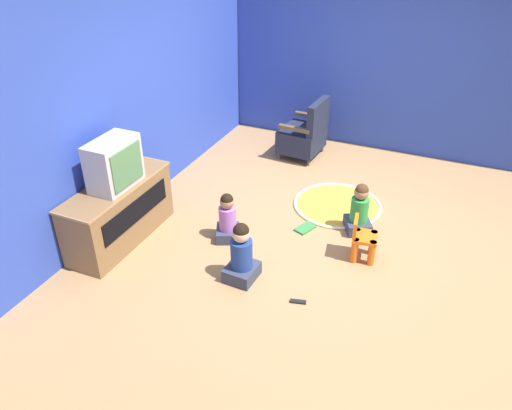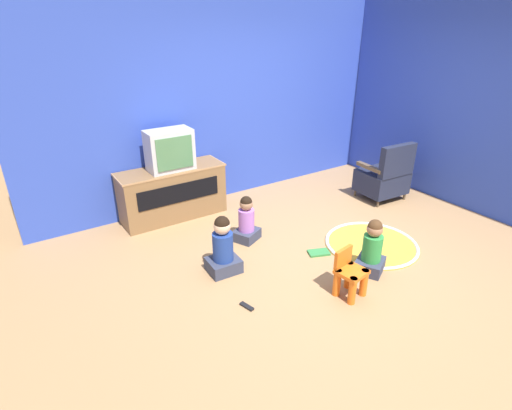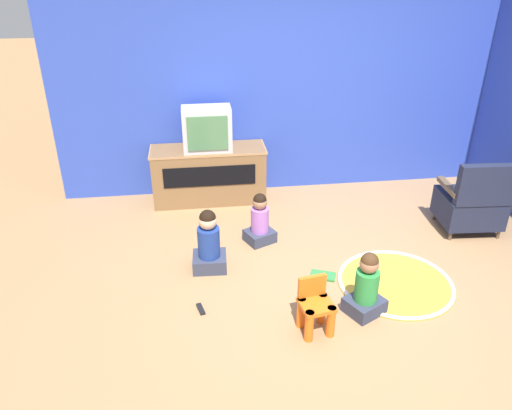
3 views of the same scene
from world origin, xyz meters
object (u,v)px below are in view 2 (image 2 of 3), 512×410
at_px(child_watching_right, 223,248).
at_px(book, 319,253).
at_px(television, 170,150).
at_px(tv_cabinet, 173,192).
at_px(child_watching_center, 246,221).
at_px(black_armchair, 384,177).
at_px(remote_control, 247,306).
at_px(yellow_kid_chair, 349,276).
at_px(child_watching_left, 372,249).

distance_m(child_watching_right, book, 1.14).
xyz_separation_m(television, book, (0.99, -1.74, -0.92)).
height_order(tv_cabinet, child_watching_center, tv_cabinet).
relative_size(television, black_armchair, 0.65).
distance_m(tv_cabinet, television, 0.59).
xyz_separation_m(tv_cabinet, remote_control, (-0.19, -2.13, -0.34)).
height_order(yellow_kid_chair, child_watching_left, child_watching_left).
relative_size(television, child_watching_center, 1.00).
xyz_separation_m(yellow_kid_chair, child_watching_right, (-0.81, 1.00, 0.07)).
distance_m(book, remote_control, 1.23).
bearing_deg(book, remote_control, 37.69).
relative_size(child_watching_left, child_watching_center, 1.06).
bearing_deg(child_watching_left, black_armchair, 9.33).
distance_m(yellow_kid_chair, book, 0.78).
relative_size(television, remote_control, 3.61).
bearing_deg(child_watching_left, tv_cabinet, 89.64).
bearing_deg(remote_control, child_watching_center, -46.53).
bearing_deg(tv_cabinet, book, -60.92).
height_order(television, black_armchair, television).
relative_size(black_armchair, child_watching_left, 1.45).
height_order(tv_cabinet, book, tv_cabinet).
height_order(black_armchair, child_watching_center, black_armchair).
distance_m(television, book, 2.21).
height_order(yellow_kid_chair, book, yellow_kid_chair).
xyz_separation_m(television, child_watching_left, (1.21, -2.29, -0.68)).
relative_size(tv_cabinet, child_watching_right, 2.15).
bearing_deg(black_armchair, tv_cabinet, -18.09).
bearing_deg(child_watching_center, child_watching_right, -167.15).
bearing_deg(black_armchair, child_watching_right, 11.12).
bearing_deg(child_watching_right, tv_cabinet, 90.07).
height_order(television, child_watching_left, television).
bearing_deg(remote_control, yellow_kid_chair, -126.10).
bearing_deg(yellow_kid_chair, television, 97.18).
distance_m(black_armchair, child_watching_left, 1.99).
distance_m(black_armchair, remote_control, 3.16).
relative_size(yellow_kid_chair, child_watching_center, 0.83).
bearing_deg(black_armchair, yellow_kid_chair, 37.41).
bearing_deg(television, black_armchair, -21.29).
bearing_deg(child_watching_left, book, 84.27).
height_order(yellow_kid_chair, child_watching_right, child_watching_right).
relative_size(child_watching_right, remote_control, 4.09).
relative_size(child_watching_center, book, 2.08).
bearing_deg(television, child_watching_left, -62.06).
bearing_deg(book, television, -38.88).
bearing_deg(remote_control, child_watching_left, -112.83).
relative_size(book, remote_control, 1.74).
xyz_separation_m(child_watching_left, child_watching_center, (-0.73, 1.27, -0.01)).
height_order(book, remote_control, book).
distance_m(child_watching_center, child_watching_right, 0.70).
bearing_deg(tv_cabinet, television, -90.00).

